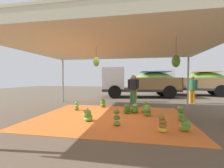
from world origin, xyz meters
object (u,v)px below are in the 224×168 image
(cargo_truck_far, at_px, (189,81))
(worker_2, at_px, (192,87))
(cargo_truck_main, at_px, (139,82))
(banana_bunch_3, at_px, (135,108))
(banana_bunch_9, at_px, (185,125))
(banana_bunch_5, at_px, (145,107))
(banana_bunch_6, at_px, (162,124))
(worker_0, at_px, (134,86))
(banana_bunch_4, at_px, (181,114))
(banana_bunch_10, at_px, (103,103))
(banana_bunch_7, at_px, (147,111))
(banana_bunch_2, at_px, (88,115))
(banana_bunch_8, at_px, (77,106))
(banana_bunch_1, at_px, (117,118))
(worker_1, at_px, (133,87))
(banana_bunch_0, at_px, (127,109))

(cargo_truck_far, relative_size, worker_2, 3.85)
(cargo_truck_far, bearing_deg, cargo_truck_main, -152.72)
(banana_bunch_3, relative_size, banana_bunch_9, 1.02)
(banana_bunch_5, height_order, banana_bunch_6, banana_bunch_6)
(worker_0, bearing_deg, cargo_truck_main, 84.30)
(banana_bunch_4, relative_size, banana_bunch_9, 1.35)
(banana_bunch_10, distance_m, cargo_truck_far, 9.77)
(banana_bunch_7, distance_m, banana_bunch_10, 2.71)
(banana_bunch_2, relative_size, banana_bunch_8, 1.09)
(banana_bunch_6, bearing_deg, banana_bunch_2, 163.72)
(worker_2, bearing_deg, worker_0, 179.43)
(banana_bunch_1, bearing_deg, banana_bunch_5, 64.68)
(cargo_truck_far, xyz_separation_m, worker_2, (-1.32, -5.03, -0.29))
(banana_bunch_8, bearing_deg, banana_bunch_2, -55.32)
(banana_bunch_2, xyz_separation_m, cargo_truck_main, (1.73, 7.58, 1.06))
(banana_bunch_2, bearing_deg, banana_bunch_3, 44.20)
(banana_bunch_5, bearing_deg, banana_bunch_3, -163.53)
(worker_1, bearing_deg, banana_bunch_0, -93.34)
(worker_0, bearing_deg, banana_bunch_8, -128.47)
(banana_bunch_2, distance_m, banana_bunch_7, 2.39)
(banana_bunch_4, distance_m, worker_0, 4.74)
(banana_bunch_2, relative_size, banana_bunch_5, 0.91)
(banana_bunch_6, bearing_deg, worker_1, 102.33)
(banana_bunch_8, bearing_deg, cargo_truck_main, 64.08)
(banana_bunch_4, xyz_separation_m, cargo_truck_main, (-1.53, 6.95, 1.01))
(banana_bunch_3, bearing_deg, banana_bunch_6, -70.20)
(cargo_truck_main, distance_m, worker_1, 3.71)
(banana_bunch_7, relative_size, banana_bunch_10, 1.05)
(banana_bunch_9, xyz_separation_m, banana_bunch_10, (-3.18, 3.21, 0.00))
(banana_bunch_1, relative_size, worker_1, 0.32)
(banana_bunch_0, xyz_separation_m, banana_bunch_2, (-1.28, -1.42, 0.02))
(banana_bunch_0, relative_size, banana_bunch_6, 0.81)
(banana_bunch_10, bearing_deg, banana_bunch_0, -41.67)
(cargo_truck_main, bearing_deg, banana_bunch_10, -110.38)
(banana_bunch_0, height_order, cargo_truck_main, cargo_truck_main)
(banana_bunch_10, bearing_deg, banana_bunch_5, -23.70)
(banana_bunch_3, height_order, banana_bunch_6, banana_bunch_6)
(banana_bunch_4, bearing_deg, banana_bunch_3, 150.29)
(banana_bunch_5, distance_m, cargo_truck_far, 9.33)
(banana_bunch_3, bearing_deg, worker_1, 94.56)
(banana_bunch_1, height_order, banana_bunch_5, banana_bunch_1)
(banana_bunch_6, distance_m, banana_bunch_9, 0.66)
(banana_bunch_10, xyz_separation_m, worker_1, (1.53, 1.25, 0.81))
(banana_bunch_6, bearing_deg, banana_bunch_10, 127.04)
(banana_bunch_2, height_order, banana_bunch_10, banana_bunch_10)
(banana_bunch_3, bearing_deg, banana_bunch_1, -105.30)
(banana_bunch_5, bearing_deg, banana_bunch_8, -179.19)
(banana_bunch_7, height_order, worker_0, worker_0)
(banana_bunch_9, bearing_deg, banana_bunch_1, 173.71)
(cargo_truck_main, relative_size, worker_1, 3.66)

